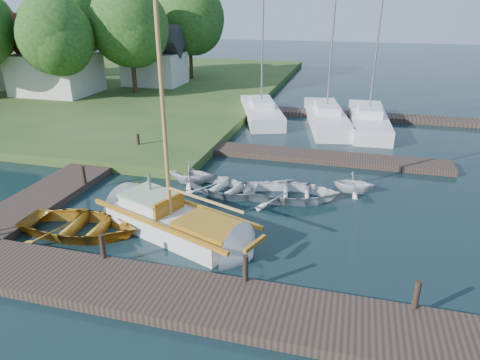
% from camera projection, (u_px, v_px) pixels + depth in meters
% --- Properties ---
extents(ground, '(160.00, 160.00, 0.00)m').
position_uv_depth(ground, '(240.00, 208.00, 17.04)').
color(ground, black).
rests_on(ground, ground).
extents(near_dock, '(18.00, 2.20, 0.30)m').
position_uv_depth(near_dock, '(183.00, 297.00, 11.63)').
color(near_dock, '#2B211C').
rests_on(near_dock, ground).
extents(left_dock, '(2.20, 18.00, 0.30)m').
position_uv_depth(left_dock, '(91.00, 168.00, 20.68)').
color(left_dock, '#2B211C').
rests_on(left_dock, ground).
extents(far_dock, '(14.00, 1.60, 0.30)m').
position_uv_depth(far_dock, '(309.00, 156.00, 22.30)').
color(far_dock, '#2B211C').
rests_on(far_dock, ground).
extents(pontoon, '(30.00, 1.60, 0.30)m').
position_uv_depth(pontoon, '(444.00, 121.00, 28.85)').
color(pontoon, '#2B211C').
rests_on(pontoon, ground).
extents(shore, '(50.00, 40.00, 0.50)m').
position_uv_depth(shore, '(29.00, 80.00, 43.24)').
color(shore, '#2B481B').
rests_on(shore, ground).
extents(mooring_post_1, '(0.16, 0.16, 0.80)m').
position_uv_depth(mooring_post_1, '(103.00, 246.00, 13.03)').
color(mooring_post_1, black).
rests_on(mooring_post_1, near_dock).
extents(mooring_post_2, '(0.16, 0.16, 0.80)m').
position_uv_depth(mooring_post_2, '(245.00, 268.00, 11.95)').
color(mooring_post_2, black).
rests_on(mooring_post_2, near_dock).
extents(mooring_post_3, '(0.16, 0.16, 0.80)m').
position_uv_depth(mooring_post_3, '(417.00, 295.00, 10.88)').
color(mooring_post_3, black).
rests_on(mooring_post_3, near_dock).
extents(mooring_post_4, '(0.16, 0.16, 0.80)m').
position_uv_depth(mooring_post_4, '(84.00, 175.00, 18.44)').
color(mooring_post_4, black).
rests_on(mooring_post_4, left_dock).
extents(mooring_post_5, '(0.16, 0.16, 0.80)m').
position_uv_depth(mooring_post_5, '(138.00, 141.00, 22.90)').
color(mooring_post_5, black).
rests_on(mooring_post_5, left_dock).
extents(sailboat, '(7.38, 4.40, 9.83)m').
position_uv_depth(sailboat, '(179.00, 225.00, 14.99)').
color(sailboat, silver).
rests_on(sailboat, ground).
extents(dinghy, '(4.42, 3.25, 0.89)m').
position_uv_depth(dinghy, '(79.00, 223.00, 14.96)').
color(dinghy, '#89530F').
rests_on(dinghy, ground).
extents(tender_a, '(4.09, 3.51, 0.72)m').
position_uv_depth(tender_a, '(222.00, 185.00, 18.26)').
color(tender_a, silver).
rests_on(tender_a, ground).
extents(tender_b, '(2.17, 1.90, 1.09)m').
position_uv_depth(tender_b, '(191.00, 171.00, 19.19)').
color(tender_b, silver).
rests_on(tender_b, ground).
extents(tender_c, '(4.24, 3.26, 0.82)m').
position_uv_depth(tender_c, '(292.00, 190.00, 17.65)').
color(tender_c, silver).
rests_on(tender_c, ground).
extents(tender_d, '(1.89, 1.63, 0.99)m').
position_uv_depth(tender_d, '(354.00, 181.00, 18.28)').
color(tender_d, silver).
rests_on(tender_d, ground).
extents(marina_boat_0, '(4.65, 7.92, 10.86)m').
position_uv_depth(marina_boat_0, '(261.00, 110.00, 29.87)').
color(marina_boat_0, silver).
rests_on(marina_boat_0, ground).
extents(marina_boat_1, '(3.92, 8.91, 10.16)m').
position_uv_depth(marina_boat_1, '(326.00, 116.00, 28.43)').
color(marina_boat_1, silver).
rests_on(marina_boat_1, ground).
extents(marina_boat_2, '(2.72, 8.64, 11.52)m').
position_uv_depth(marina_boat_2, '(368.00, 119.00, 27.73)').
color(marina_boat_2, silver).
rests_on(marina_boat_2, ground).
extents(house_a, '(6.30, 5.00, 6.29)m').
position_uv_depth(house_a, '(55.00, 63.00, 34.94)').
color(house_a, beige).
rests_on(house_a, shore).
extents(house_c, '(5.25, 4.00, 5.28)m').
position_uv_depth(house_c, '(154.00, 61.00, 39.00)').
color(house_c, beige).
rests_on(house_c, shore).
extents(tree_2, '(5.83, 5.75, 7.82)m').
position_uv_depth(tree_2, '(56.00, 36.00, 31.84)').
color(tree_2, '#332114').
rests_on(tree_2, shore).
extents(tree_3, '(6.41, 6.38, 8.74)m').
position_uv_depth(tree_3, '(130.00, 26.00, 34.23)').
color(tree_3, '#332114').
rests_on(tree_3, shore).
extents(tree_4, '(7.01, 7.01, 9.66)m').
position_uv_depth(tree_4, '(72.00, 16.00, 39.50)').
color(tree_4, '#332114').
rests_on(tree_4, shore).
extents(tree_7, '(6.83, 6.83, 9.38)m').
position_uv_depth(tree_7, '(189.00, 18.00, 40.73)').
color(tree_7, '#332114').
rests_on(tree_7, shore).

